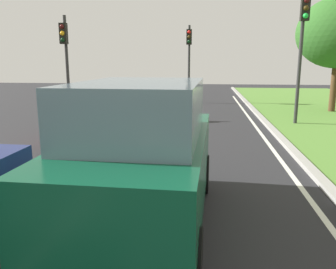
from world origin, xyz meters
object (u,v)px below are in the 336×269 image
(traffic_light_near_right, at_px, (302,36))
(traffic_light_far_median, at_px, (189,51))
(car_suv_ahead, at_px, (143,155))
(traffic_light_overhead_left, at_px, (65,50))
(car_hatchback_far, at_px, (88,114))

(traffic_light_near_right, relative_size, traffic_light_far_median, 1.10)
(car_suv_ahead, height_order, traffic_light_far_median, traffic_light_far_median)
(car_suv_ahead, distance_m, traffic_light_overhead_left, 11.83)
(car_suv_ahead, distance_m, car_hatchback_far, 6.53)
(car_suv_ahead, bearing_deg, traffic_light_overhead_left, 119.30)
(traffic_light_overhead_left, distance_m, traffic_light_far_median, 8.28)
(car_suv_ahead, xyz_separation_m, traffic_light_overhead_left, (-5.42, 10.34, 1.88))
(traffic_light_near_right, bearing_deg, traffic_light_far_median, 123.49)
(car_hatchback_far, distance_m, traffic_light_far_median, 11.47)
(traffic_light_near_right, bearing_deg, car_suv_ahead, -116.06)
(car_hatchback_far, bearing_deg, car_suv_ahead, -65.31)
(car_hatchback_far, height_order, traffic_light_far_median, traffic_light_far_median)
(car_suv_ahead, relative_size, traffic_light_overhead_left, 0.99)
(traffic_light_far_median, bearing_deg, traffic_light_overhead_left, -129.33)
(car_suv_ahead, xyz_separation_m, traffic_light_far_median, (-0.18, 16.74, 2.03))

